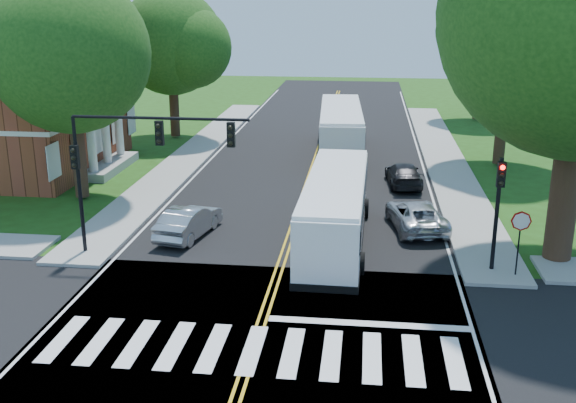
# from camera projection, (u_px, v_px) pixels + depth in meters

# --- Properties ---
(ground) EXTENTS (140.00, 140.00, 0.00)m
(ground) POSITION_uv_depth(u_px,v_px,m) (255.00, 342.00, 20.84)
(ground) COLOR #214411
(ground) RESTS_ON ground
(road) EXTENTS (14.00, 96.00, 0.01)m
(road) POSITION_uv_depth(u_px,v_px,m) (307.00, 185.00, 37.92)
(road) COLOR black
(road) RESTS_ON ground
(cross_road) EXTENTS (60.00, 12.00, 0.01)m
(cross_road) POSITION_uv_depth(u_px,v_px,m) (255.00, 342.00, 20.84)
(cross_road) COLOR black
(cross_road) RESTS_ON ground
(center_line) EXTENTS (0.36, 70.00, 0.01)m
(center_line) POSITION_uv_depth(u_px,v_px,m) (313.00, 168.00, 41.71)
(center_line) COLOR gold
(center_line) RESTS_ON road
(edge_line_w) EXTENTS (0.12, 70.00, 0.01)m
(edge_line_w) POSITION_uv_depth(u_px,v_px,m) (206.00, 165.00, 42.47)
(edge_line_w) COLOR silver
(edge_line_w) RESTS_ON road
(edge_line_e) EXTENTS (0.12, 70.00, 0.01)m
(edge_line_e) POSITION_uv_depth(u_px,v_px,m) (424.00, 171.00, 40.95)
(edge_line_e) COLOR silver
(edge_line_e) RESTS_ON road
(crosswalk) EXTENTS (12.60, 3.00, 0.01)m
(crosswalk) POSITION_uv_depth(u_px,v_px,m) (252.00, 350.00, 20.36)
(crosswalk) COLOR silver
(crosswalk) RESTS_ON road
(stop_bar) EXTENTS (6.60, 0.40, 0.01)m
(stop_bar) POSITION_uv_depth(u_px,v_px,m) (369.00, 324.00, 21.96)
(stop_bar) COLOR silver
(stop_bar) RESTS_ON road
(sidewalk_nw) EXTENTS (2.60, 40.00, 0.15)m
(sidewalk_nw) POSITION_uv_depth(u_px,v_px,m) (194.00, 152.00, 45.47)
(sidewalk_nw) COLOR gray
(sidewalk_nw) RESTS_ON ground
(sidewalk_ne) EXTENTS (2.60, 40.00, 0.15)m
(sidewalk_ne) POSITION_uv_depth(u_px,v_px,m) (444.00, 159.00, 43.62)
(sidewalk_ne) COLOR gray
(sidewalk_ne) RESTS_ON ground
(tree_west_near) EXTENTS (8.00, 8.00, 11.40)m
(tree_west_near) POSITION_uv_depth(u_px,v_px,m) (69.00, 53.00, 33.19)
(tree_west_near) COLOR #392016
(tree_west_near) RESTS_ON ground
(tree_west_far) EXTENTS (7.60, 7.60, 10.67)m
(tree_west_far) POSITION_uv_depth(u_px,v_px,m) (171.00, 42.00, 48.48)
(tree_west_far) COLOR #392016
(tree_west_far) RESTS_ON ground
(tree_east_mid) EXTENTS (8.40, 8.40, 11.93)m
(tree_east_mid) POSITION_uv_depth(u_px,v_px,m) (510.00, 37.00, 40.01)
(tree_east_mid) COLOR #392016
(tree_east_mid) RESTS_ON ground
(tree_east_far) EXTENTS (7.20, 7.20, 10.34)m
(tree_east_far) POSITION_uv_depth(u_px,v_px,m) (483.00, 38.00, 55.38)
(tree_east_far) COLOR #392016
(tree_east_far) RESTS_ON ground
(signal_nw) EXTENTS (7.15, 0.46, 5.66)m
(signal_nw) POSITION_uv_depth(u_px,v_px,m) (133.00, 153.00, 26.30)
(signal_nw) COLOR black
(signal_nw) RESTS_ON ground
(signal_ne) EXTENTS (0.30, 0.46, 4.40)m
(signal_ne) POSITION_uv_depth(u_px,v_px,m) (498.00, 199.00, 25.16)
(signal_ne) COLOR black
(signal_ne) RESTS_ON ground
(stop_sign) EXTENTS (0.76, 0.08, 2.53)m
(stop_sign) POSITION_uv_depth(u_px,v_px,m) (520.00, 228.00, 24.91)
(stop_sign) COLOR black
(stop_sign) RESTS_ON ground
(bus_lead) EXTENTS (2.89, 11.30, 2.91)m
(bus_lead) POSITION_uv_depth(u_px,v_px,m) (335.00, 208.00, 28.75)
(bus_lead) COLOR white
(bus_lead) RESTS_ON road
(bus_follow) EXTENTS (3.48, 12.48, 3.20)m
(bus_follow) POSITION_uv_depth(u_px,v_px,m) (341.00, 130.00, 44.61)
(bus_follow) COLOR white
(bus_follow) RESTS_ON road
(hatchback) EXTENTS (2.26, 4.39, 1.38)m
(hatchback) POSITION_uv_depth(u_px,v_px,m) (189.00, 221.00, 29.72)
(hatchback) COLOR #ABADB2
(hatchback) RESTS_ON road
(suv) EXTENTS (2.96, 5.02, 1.31)m
(suv) POSITION_uv_depth(u_px,v_px,m) (416.00, 215.00, 30.68)
(suv) COLOR silver
(suv) RESTS_ON road
(dark_sedan) EXTENTS (2.13, 4.48, 1.26)m
(dark_sedan) POSITION_uv_depth(u_px,v_px,m) (404.00, 174.00, 37.70)
(dark_sedan) COLOR black
(dark_sedan) RESTS_ON road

